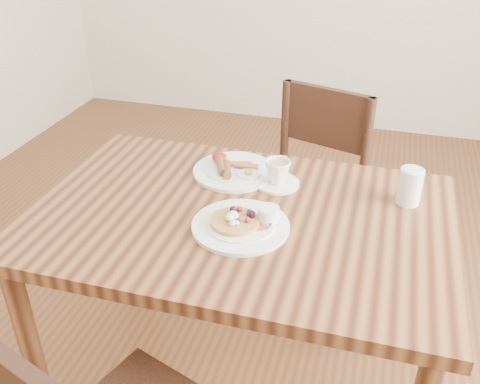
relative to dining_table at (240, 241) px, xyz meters
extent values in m
cube|color=brown|center=(0.00, 0.00, 0.08)|extent=(1.20, 0.80, 0.04)
cylinder|color=brown|center=(-0.54, -0.34, -0.30)|extent=(0.06, 0.06, 0.71)
cylinder|color=brown|center=(0.54, 0.34, -0.30)|extent=(0.06, 0.06, 0.71)
cylinder|color=brown|center=(-0.54, 0.34, -0.30)|extent=(0.06, 0.06, 0.71)
cube|color=#372114|center=(0.08, 0.58, -0.20)|extent=(0.53, 0.53, 0.04)
cylinder|color=#372114|center=(-0.14, 0.46, -0.44)|extent=(0.04, 0.04, 0.43)
cylinder|color=#372114|center=(0.20, 0.35, -0.44)|extent=(0.04, 0.04, 0.43)
cylinder|color=#372114|center=(-0.03, 0.80, -0.44)|extent=(0.04, 0.04, 0.43)
cylinder|color=#372114|center=(0.31, 0.69, -0.44)|extent=(0.04, 0.04, 0.43)
cylinder|color=#372114|center=(0.31, 0.69, 0.01)|extent=(0.04, 0.04, 0.43)
cylinder|color=#372114|center=(-0.03, 0.80, 0.01)|extent=(0.04, 0.04, 0.43)
cube|color=#372114|center=(0.14, 0.76, 0.11)|extent=(0.37, 0.14, 0.24)
cylinder|color=white|center=(0.02, -0.07, 0.10)|extent=(0.27, 0.27, 0.01)
cylinder|color=white|center=(0.02, -0.07, 0.11)|extent=(0.19, 0.19, 0.01)
cylinder|color=#B22D59|center=(0.07, -0.06, 0.12)|extent=(0.07, 0.07, 0.00)
cylinder|color=#C68C47|center=(0.01, -0.08, 0.12)|extent=(0.14, 0.14, 0.01)
ellipsoid|color=white|center=(0.00, -0.08, 0.14)|extent=(0.03, 0.03, 0.02)
ellipsoid|color=white|center=(0.02, -0.11, 0.13)|extent=(0.02, 0.02, 0.01)
cylinder|color=white|center=(0.09, -0.04, 0.13)|extent=(0.06, 0.06, 0.04)
cylinder|color=#591E07|center=(0.09, -0.04, 0.15)|extent=(0.05, 0.05, 0.00)
sphere|color=black|center=(0.04, -0.06, 0.14)|extent=(0.02, 0.02, 0.02)
sphere|color=#1E234C|center=(0.04, -0.05, 0.13)|extent=(0.01, 0.01, 0.01)
sphere|color=#1E234C|center=(0.03, -0.03, 0.13)|extent=(0.01, 0.01, 0.01)
sphere|color=#B21938|center=(0.01, -0.04, 0.13)|extent=(0.02, 0.02, 0.02)
sphere|color=black|center=(-0.01, -0.05, 0.14)|extent=(0.02, 0.02, 0.02)
sphere|color=#1E234C|center=(-0.02, -0.06, 0.13)|extent=(0.01, 0.01, 0.01)
sphere|color=black|center=(0.00, -0.07, 0.14)|extent=(0.02, 0.02, 0.02)
sphere|color=#1E234C|center=(0.01, -0.09, 0.13)|extent=(0.01, 0.01, 0.01)
sphere|color=#1E234C|center=(0.03, -0.10, 0.13)|extent=(0.01, 0.01, 0.01)
sphere|color=#B21938|center=(0.03, -0.07, 0.13)|extent=(0.02, 0.02, 0.02)
sphere|color=#1E234C|center=(0.09, -0.12, 0.12)|extent=(0.01, 0.01, 0.01)
sphere|color=#B21938|center=(0.10, -0.08, 0.12)|extent=(0.01, 0.01, 0.01)
sphere|color=black|center=(0.10, -0.04, 0.12)|extent=(0.02, 0.02, 0.02)
sphere|color=#1E234C|center=(0.07, -0.01, 0.12)|extent=(0.01, 0.01, 0.01)
cylinder|color=white|center=(-0.08, 0.23, 0.10)|extent=(0.27, 0.27, 0.01)
cylinder|color=white|center=(-0.08, 0.23, 0.11)|extent=(0.19, 0.19, 0.01)
cylinder|color=brown|center=(-0.12, 0.21, 0.13)|extent=(0.06, 0.10, 0.03)
cylinder|color=brown|center=(-0.10, 0.19, 0.13)|extent=(0.06, 0.10, 0.03)
cube|color=maroon|center=(-0.07, 0.26, 0.12)|extent=(0.08, 0.04, 0.01)
cube|color=maroon|center=(-0.05, 0.24, 0.12)|extent=(0.08, 0.03, 0.01)
cylinder|color=white|center=(-0.03, 0.20, 0.12)|extent=(0.07, 0.07, 0.00)
ellipsoid|color=yellow|center=(-0.03, 0.20, 0.13)|extent=(0.03, 0.03, 0.01)
ellipsoid|color=#A5190F|center=(-0.15, 0.27, 0.13)|extent=(0.05, 0.05, 0.03)
cylinder|color=white|center=(0.07, 0.19, 0.10)|extent=(0.14, 0.14, 0.01)
imported|color=white|center=(0.07, 0.19, 0.14)|extent=(0.10, 0.10, 0.08)
cylinder|color=tan|center=(0.07, 0.19, 0.17)|extent=(0.07, 0.07, 0.00)
cylinder|color=silver|center=(0.46, 0.19, 0.15)|extent=(0.07, 0.07, 0.11)
camera|label=1|loc=(0.36, -1.24, 0.93)|focal=40.00mm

